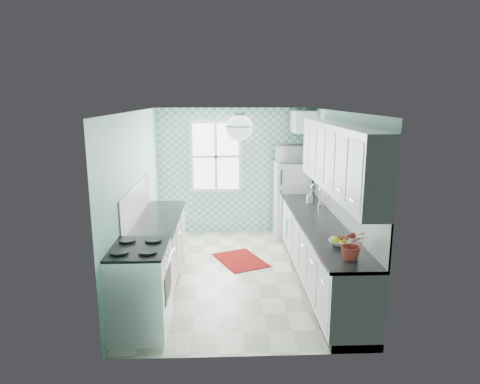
{
  "coord_description": "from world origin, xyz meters",
  "views": [
    {
      "loc": [
        -0.21,
        -6.26,
        2.7
      ],
      "look_at": [
        0.05,
        0.25,
        1.25
      ],
      "focal_mm": 32.0,
      "sensor_mm": 36.0,
      "label": 1
    }
  ],
  "objects_px": {
    "stove": "(139,288)",
    "sink": "(310,208)",
    "fruit_bowl": "(340,242)",
    "potted_plant": "(352,244)",
    "fridge": "(291,200)",
    "microwave": "(292,154)",
    "ceiling_light": "(239,127)"
  },
  "relations": [
    {
      "from": "ceiling_light",
      "to": "sink",
      "type": "bearing_deg",
      "value": 46.08
    },
    {
      "from": "stove",
      "to": "sink",
      "type": "xyz_separation_m",
      "value": [
        2.4,
        2.05,
        0.41
      ]
    },
    {
      "from": "potted_plant",
      "to": "sink",
      "type": "bearing_deg",
      "value": 89.89
    },
    {
      "from": "fruit_bowl",
      "to": "fridge",
      "type": "bearing_deg",
      "value": 91.65
    },
    {
      "from": "sink",
      "to": "fruit_bowl",
      "type": "xyz_separation_m",
      "value": [
        -0.0,
        -1.82,
        0.04
      ]
    },
    {
      "from": "ceiling_light",
      "to": "fridge",
      "type": "xyz_separation_m",
      "value": [
        1.11,
        2.57,
        -1.58
      ]
    },
    {
      "from": "stove",
      "to": "fruit_bowl",
      "type": "height_order",
      "value": "stove"
    },
    {
      "from": "fruit_bowl",
      "to": "potted_plant",
      "type": "relative_size",
      "value": 0.73
    },
    {
      "from": "fridge",
      "to": "potted_plant",
      "type": "xyz_separation_m",
      "value": [
        0.09,
        -3.63,
        0.38
      ]
    },
    {
      "from": "stove",
      "to": "fridge",
      "type": "bearing_deg",
      "value": 52.53
    },
    {
      "from": "sink",
      "to": "microwave",
      "type": "relative_size",
      "value": 0.87
    },
    {
      "from": "sink",
      "to": "fridge",
      "type": "bearing_deg",
      "value": 96.16
    },
    {
      "from": "sink",
      "to": "fruit_bowl",
      "type": "height_order",
      "value": "sink"
    },
    {
      "from": "sink",
      "to": "potted_plant",
      "type": "relative_size",
      "value": 1.45
    },
    {
      "from": "fridge",
      "to": "sink",
      "type": "bearing_deg",
      "value": -86.01
    },
    {
      "from": "stove",
      "to": "potted_plant",
      "type": "height_order",
      "value": "potted_plant"
    },
    {
      "from": "fridge",
      "to": "fruit_bowl",
      "type": "xyz_separation_m",
      "value": [
        0.09,
        -3.14,
        0.23
      ]
    },
    {
      "from": "sink",
      "to": "potted_plant",
      "type": "height_order",
      "value": "sink"
    },
    {
      "from": "stove",
      "to": "potted_plant",
      "type": "bearing_deg",
      "value": -9.28
    },
    {
      "from": "stove",
      "to": "fruit_bowl",
      "type": "bearing_deg",
      "value": 2.33
    },
    {
      "from": "fridge",
      "to": "microwave",
      "type": "bearing_deg",
      "value": 54.54
    },
    {
      "from": "potted_plant",
      "to": "microwave",
      "type": "xyz_separation_m",
      "value": [
        -0.09,
        3.63,
        0.53
      ]
    },
    {
      "from": "stove",
      "to": "potted_plant",
      "type": "distance_m",
      "value": 2.49
    },
    {
      "from": "fridge",
      "to": "potted_plant",
      "type": "distance_m",
      "value": 3.65
    },
    {
      "from": "fruit_bowl",
      "to": "ceiling_light",
      "type": "bearing_deg",
      "value": 154.47
    },
    {
      "from": "sink",
      "to": "microwave",
      "type": "xyz_separation_m",
      "value": [
        -0.09,
        1.32,
        0.72
      ]
    },
    {
      "from": "sink",
      "to": "microwave",
      "type": "height_order",
      "value": "microwave"
    },
    {
      "from": "fridge",
      "to": "potted_plant",
      "type": "height_order",
      "value": "fridge"
    },
    {
      "from": "sink",
      "to": "fruit_bowl",
      "type": "distance_m",
      "value": 1.82
    },
    {
      "from": "ceiling_light",
      "to": "potted_plant",
      "type": "relative_size",
      "value": 0.96
    },
    {
      "from": "microwave",
      "to": "sink",
      "type": "bearing_deg",
      "value": 94.14
    },
    {
      "from": "stove",
      "to": "fruit_bowl",
      "type": "distance_m",
      "value": 2.45
    }
  ]
}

